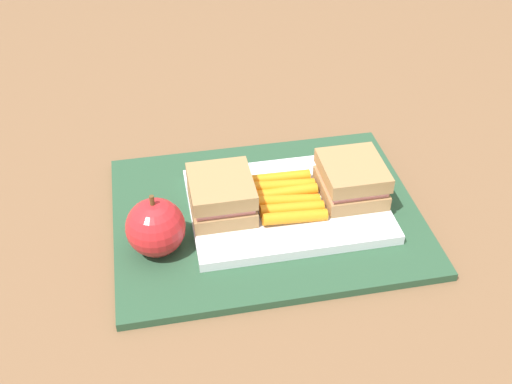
# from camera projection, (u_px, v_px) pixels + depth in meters

# --- Properties ---
(ground_plane) EXTENTS (2.40, 2.40, 0.00)m
(ground_plane) POSITION_uv_depth(u_px,v_px,m) (266.00, 218.00, 0.76)
(ground_plane) COLOR brown
(lunchbag_mat) EXTENTS (0.36, 0.28, 0.01)m
(lunchbag_mat) POSITION_uv_depth(u_px,v_px,m) (266.00, 215.00, 0.75)
(lunchbag_mat) COLOR #284C33
(lunchbag_mat) RESTS_ON ground_plane
(food_tray) EXTENTS (0.23, 0.17, 0.01)m
(food_tray) POSITION_uv_depth(u_px,v_px,m) (287.00, 205.00, 0.75)
(food_tray) COLOR white
(food_tray) RESTS_ON lunchbag_mat
(sandwich_half_left) EXTENTS (0.07, 0.08, 0.04)m
(sandwich_half_left) POSITION_uv_depth(u_px,v_px,m) (352.00, 179.00, 0.75)
(sandwich_half_left) COLOR #9E7A4C
(sandwich_half_left) RESTS_ON food_tray
(sandwich_half_right) EXTENTS (0.07, 0.08, 0.04)m
(sandwich_half_right) POSITION_uv_depth(u_px,v_px,m) (221.00, 195.00, 0.72)
(sandwich_half_right) COLOR #9E7A4C
(sandwich_half_right) RESTS_ON food_tray
(carrot_sticks_bundle) EXTENTS (0.08, 0.09, 0.02)m
(carrot_sticks_bundle) POSITION_uv_depth(u_px,v_px,m) (287.00, 197.00, 0.74)
(carrot_sticks_bundle) COLOR orange
(carrot_sticks_bundle) RESTS_ON food_tray
(apple) EXTENTS (0.07, 0.07, 0.08)m
(apple) POSITION_uv_depth(u_px,v_px,m) (156.00, 227.00, 0.68)
(apple) COLOR red
(apple) RESTS_ON lunchbag_mat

